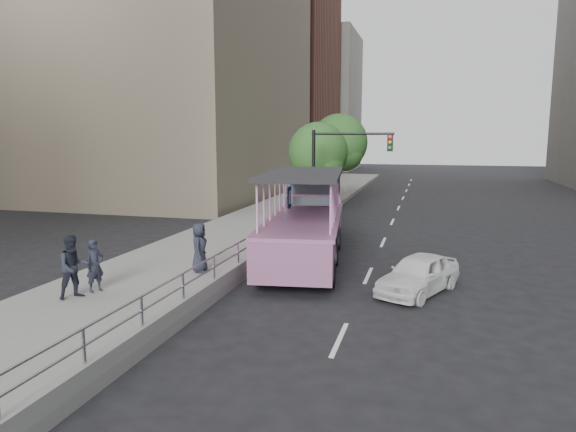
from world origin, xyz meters
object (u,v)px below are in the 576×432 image
at_px(pedestrian_near, 95,266).
at_px(traffic_signal, 336,163).
at_px(car, 419,274).
at_px(pedestrian_mid, 74,267).
at_px(street_tree_near, 320,155).
at_px(duck_boat, 307,225).
at_px(street_tree_far, 340,145).
at_px(pedestrian_far, 199,248).
at_px(parking_sign, 289,211).

xyz_separation_m(pedestrian_near, traffic_signal, (4.76, 13.53, 2.42)).
bearing_deg(car, traffic_signal, 138.57).
distance_m(pedestrian_mid, street_tree_near, 18.14).
distance_m(duck_boat, street_tree_far, 16.12).
height_order(duck_boat, street_tree_far, street_tree_far).
bearing_deg(pedestrian_far, street_tree_far, -18.18).
height_order(car, street_tree_near, street_tree_near).
relative_size(pedestrian_mid, traffic_signal, 0.35).
height_order(pedestrian_near, traffic_signal, traffic_signal).
xyz_separation_m(pedestrian_far, parking_sign, (1.71, 5.31, 0.60)).
height_order(pedestrian_near, pedestrian_far, pedestrian_far).
height_order(duck_boat, pedestrian_near, duck_boat).
xyz_separation_m(car, pedestrian_mid, (-9.41, -4.06, 0.59)).
height_order(pedestrian_far, street_tree_far, street_tree_far).
bearing_deg(street_tree_far, duck_boat, -85.07).
distance_m(pedestrian_mid, street_tree_far, 24.10).
bearing_deg(traffic_signal, street_tree_far, 98.43).
distance_m(car, parking_sign, 7.40).
bearing_deg(pedestrian_near, car, -47.79).
bearing_deg(street_tree_near, pedestrian_near, -100.56).
bearing_deg(pedestrian_far, pedestrian_mid, 134.15).
xyz_separation_m(pedestrian_near, pedestrian_far, (2.00, 2.91, 0.06)).
height_order(traffic_signal, street_tree_near, street_tree_near).
bearing_deg(car, street_tree_far, 131.53).
relative_size(duck_boat, pedestrian_mid, 6.02).
xyz_separation_m(parking_sign, street_tree_near, (-0.55, 8.74, 2.09)).
bearing_deg(traffic_signal, pedestrian_far, -104.58).
relative_size(pedestrian_near, street_tree_far, 0.24).
bearing_deg(parking_sign, car, -41.37).
xyz_separation_m(pedestrian_far, street_tree_far, (1.36, 20.05, 3.17)).
bearing_deg(pedestrian_mid, traffic_signal, 13.79).
bearing_deg(pedestrian_mid, parking_sign, 9.28).
relative_size(car, parking_sign, 1.31).
bearing_deg(pedestrian_far, parking_sign, -32.19).
xyz_separation_m(street_tree_near, street_tree_far, (0.20, 6.00, 0.49)).
bearing_deg(street_tree_near, traffic_signal, -65.02).
relative_size(traffic_signal, street_tree_far, 0.81).
distance_m(street_tree_near, street_tree_far, 6.02).
height_order(duck_boat, traffic_signal, traffic_signal).
xyz_separation_m(duck_boat, traffic_signal, (0.04, 6.35, 2.18)).
distance_m(car, pedestrian_mid, 10.26).
bearing_deg(pedestrian_far, duck_boat, -46.87).
xyz_separation_m(pedestrian_near, street_tree_near, (3.16, 16.96, 2.74)).
distance_m(pedestrian_far, street_tree_far, 20.34).
distance_m(duck_boat, pedestrian_mid, 9.27).
height_order(pedestrian_mid, traffic_signal, traffic_signal).
xyz_separation_m(traffic_signal, street_tree_near, (-1.60, 3.43, 0.32)).
bearing_deg(car, pedestrian_near, -134.91).
height_order(pedestrian_near, parking_sign, parking_sign).
height_order(pedestrian_near, street_tree_near, street_tree_near).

